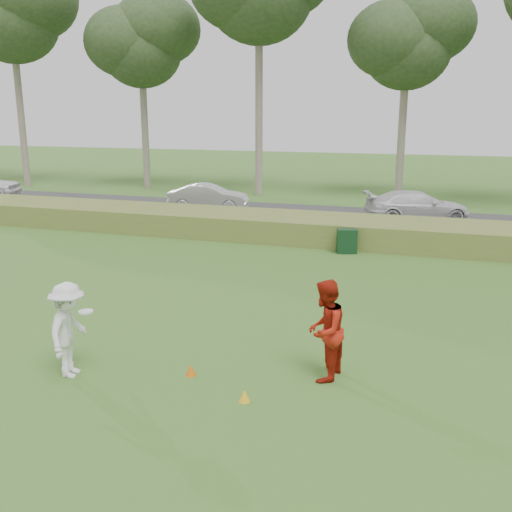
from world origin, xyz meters
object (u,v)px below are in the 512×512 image
(player_red, at_px, (325,330))
(cone_yellow, at_px, (245,396))
(car_right, at_px, (417,206))
(utility_cabinet, at_px, (347,241))
(car_mid, at_px, (209,197))
(player_white, at_px, (69,330))
(cone_orange, at_px, (191,370))

(player_red, distance_m, cone_yellow, 1.92)
(cone_yellow, xyz_separation_m, car_right, (2.00, 17.88, 0.63))
(utility_cabinet, distance_m, car_mid, 10.31)
(cone_yellow, distance_m, car_mid, 19.45)
(player_white, bearing_deg, player_red, -84.99)
(cone_yellow, relative_size, car_right, 0.05)
(player_white, xyz_separation_m, cone_yellow, (3.45, 0.04, -0.80))
(player_white, height_order, car_mid, player_white)
(cone_yellow, bearing_deg, player_white, -179.30)
(player_red, distance_m, car_right, 16.61)
(player_white, height_order, cone_yellow, player_white)
(utility_cabinet, height_order, car_mid, car_mid)
(utility_cabinet, bearing_deg, car_right, 56.14)
(cone_yellow, xyz_separation_m, utility_cabinet, (-0.06, 11.19, 0.32))
(player_white, relative_size, cone_orange, 8.38)
(car_mid, xyz_separation_m, car_right, (10.04, 0.19, 0.02))
(utility_cabinet, xyz_separation_m, car_right, (2.06, 6.70, 0.31))
(player_red, relative_size, utility_cabinet, 2.23)
(player_white, xyz_separation_m, car_right, (5.45, 17.93, -0.18))
(player_red, height_order, cone_yellow, player_red)
(player_red, bearing_deg, car_mid, -143.39)
(utility_cabinet, xyz_separation_m, car_mid, (-7.98, 6.51, 0.28))
(player_white, xyz_separation_m, player_red, (4.57, 1.34, 0.04))
(player_white, xyz_separation_m, car_mid, (-4.59, 17.74, -0.20))
(player_white, bearing_deg, cone_orange, -83.84)
(player_red, height_order, cone_orange, player_red)
(player_red, xyz_separation_m, car_right, (0.88, 16.58, -0.22))
(player_white, distance_m, utility_cabinet, 11.74)
(car_mid, bearing_deg, utility_cabinet, -141.83)
(cone_orange, distance_m, car_mid, 18.35)
(cone_orange, distance_m, car_right, 17.57)
(player_white, relative_size, cone_yellow, 8.28)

